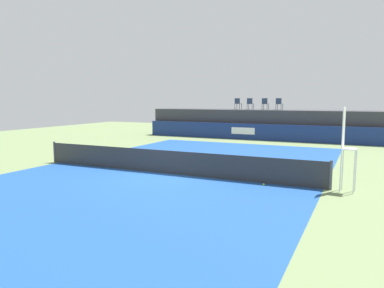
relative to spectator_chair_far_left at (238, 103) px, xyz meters
The scene contains 13 objects.
ground_plane 12.72m from the spectator_chair_far_left, 80.20° to the right, with size 48.00×48.00×0.00m, color #6B7F51.
court_inner 15.63m from the spectator_chair_far_left, 82.10° to the right, with size 12.00×22.00×0.00m, color #1C478C.
sponsor_wall 3.45m from the spectator_chair_far_left, 39.62° to the right, with size 18.00×0.22×1.20m.
spectator_platform 2.65m from the spectator_chair_far_left, ahead, with size 18.00×2.80×2.20m, color #38383D.
spectator_chair_far_left is the anchor object (origin of this frame).
spectator_chair_left 1.09m from the spectator_chair_far_left, 10.32° to the right, with size 0.45×0.45×0.89m.
spectator_chair_center 2.18m from the spectator_chair_far_left, ahead, with size 0.47×0.47×0.89m.
spectator_chair_right 3.29m from the spectator_chair_far_left, ahead, with size 0.48×0.48×0.89m.
umpire_chair 17.60m from the spectator_chair_far_left, 60.19° to the right, with size 0.48×0.48×2.76m.
tennis_net 15.55m from the spectator_chair_far_left, 82.10° to the right, with size 12.40×0.02×0.95m, color #2D2D2D.
net_post_near 15.94m from the spectator_chair_far_left, 104.99° to the right, with size 0.10×0.10×1.00m, color #4C4C51.
net_post_far 17.51m from the spectator_chair_far_left, 61.39° to the right, with size 0.10×0.10×1.00m, color #4C4C51.
tennis_ball 16.96m from the spectator_chair_far_left, 68.45° to the right, with size 0.07×0.07×0.07m, color #D8EA33.
Camera 1 is at (7.12, -12.67, 3.01)m, focal length 33.98 mm.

